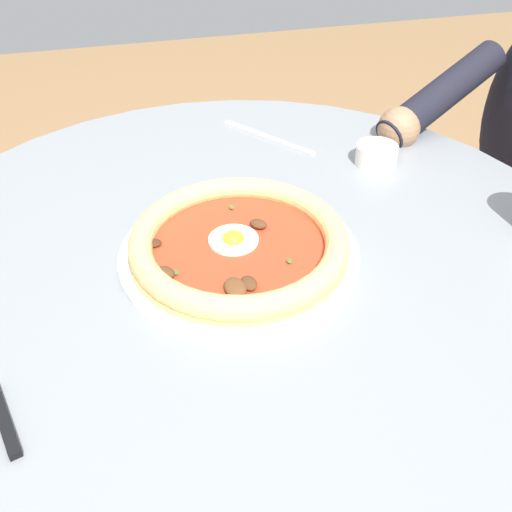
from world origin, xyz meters
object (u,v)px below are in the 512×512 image
object	(u,v)px
dining_table	(242,359)
pizza_on_plate	(237,244)
fork_utensil	(268,137)
ramekin_capers	(377,154)

from	to	relation	value
dining_table	pizza_on_plate	world-z (taller)	pizza_on_plate
fork_utensil	ramekin_capers	bearing A→B (deg)	-131.83
dining_table	fork_utensil	xyz separation A→B (m)	(0.30, -0.12, 0.19)
pizza_on_plate	ramekin_capers	world-z (taller)	pizza_on_plate
dining_table	fork_utensil	distance (m)	0.37
pizza_on_plate	ramekin_capers	size ratio (longest dim) A/B	4.63
dining_table	pizza_on_plate	size ratio (longest dim) A/B	3.18
ramekin_capers	fork_utensil	xyz separation A→B (m)	(0.12, 0.14, -0.02)
dining_table	fork_utensil	world-z (taller)	fork_utensil
ramekin_capers	dining_table	bearing A→B (deg)	123.75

